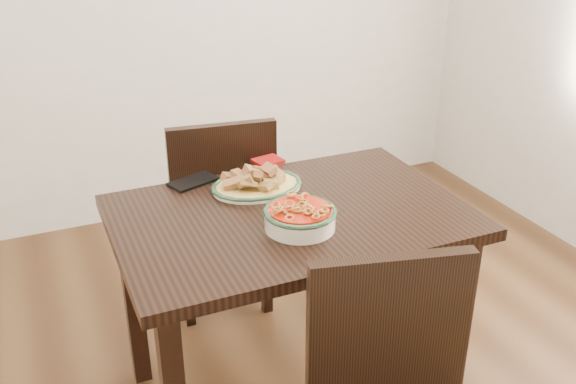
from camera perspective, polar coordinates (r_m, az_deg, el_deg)
name	(u,v)px	position (r m, az deg, el deg)	size (l,w,h in m)	color
dining_table	(290,241)	(2.11, 0.22, -4.35)	(1.12, 0.74, 0.75)	black
chair_far	(220,205)	(2.67, -6.03, -1.19)	(0.47, 0.47, 0.89)	black
fish_plate	(257,177)	(2.19, -2.80, 1.33)	(0.31, 0.24, 0.11)	beige
noodle_bowl	(300,215)	(1.94, 1.07, -2.07)	(0.23, 0.23, 0.08)	beige
smartphone	(193,181)	(2.28, -8.42, 0.93)	(0.17, 0.09, 0.01)	black
napkin	(268,161)	(2.42, -1.80, 2.78)	(0.10, 0.09, 0.01)	maroon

